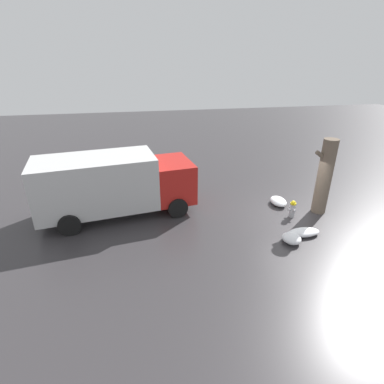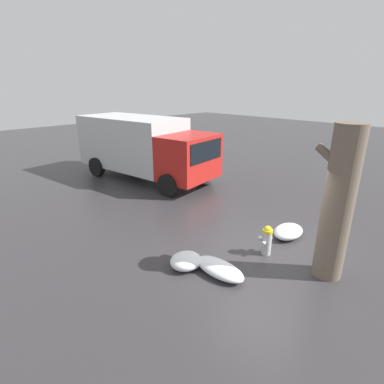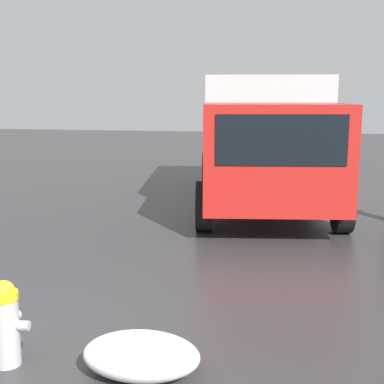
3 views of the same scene
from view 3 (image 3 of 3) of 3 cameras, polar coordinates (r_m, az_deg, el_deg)
The scene contains 4 objects.
ground_plane at distance 5.39m, azimuth -19.02°, elevation -16.98°, with size 60.00×60.00×0.00m, color #333033.
fire_hydrant at distance 5.22m, azimuth -19.27°, elevation -12.94°, with size 0.35×0.45×0.80m.
delivery_truck at distance 11.97m, azimuth 7.46°, elevation 6.08°, with size 7.06×3.47×2.77m.
snow_pile_by_tree at distance 4.91m, azimuth -5.43°, elevation -16.95°, with size 0.71×1.04×0.35m.
Camera 3 is at (-4.12, -2.48, 2.43)m, focal length 50.00 mm.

